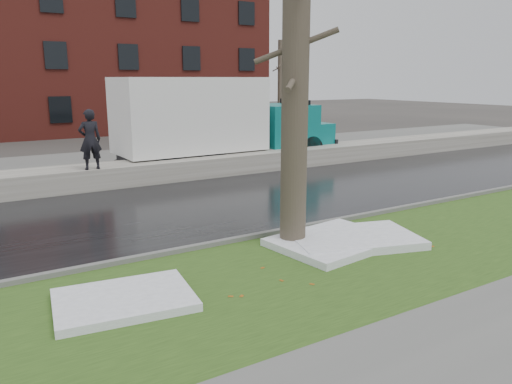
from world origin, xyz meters
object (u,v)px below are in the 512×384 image
tree (295,80)px  worker (90,140)px  box_truck (217,121)px  fire_hydrant (290,227)px

tree → worker: size_ratio=3.63×
box_truck → worker: 5.90m
fire_hydrant → box_truck: (3.23, 9.81, 1.52)m
fire_hydrant → tree: size_ratio=0.11×
tree → worker: (-2.42, 7.92, -1.90)m
tree → fire_hydrant: bearing=172.8°
fire_hydrant → worker: size_ratio=0.39×
fire_hydrant → worker: (-2.35, 7.91, 1.28)m
fire_hydrant → tree: 3.19m
tree → box_truck: tree is taller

